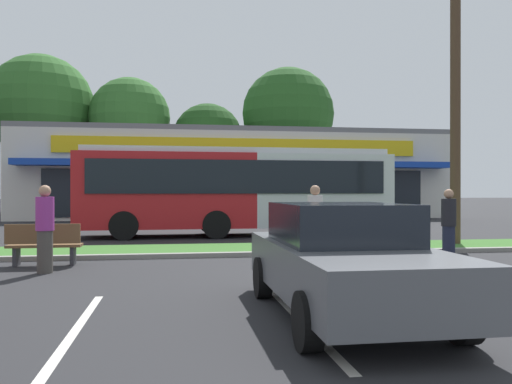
# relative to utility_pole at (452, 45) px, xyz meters

# --- Properties ---
(grass_median) EXTENTS (56.00, 2.20, 0.12)m
(grass_median) POSITION_rel_utility_pole_xyz_m (-4.04, -0.02, -5.98)
(grass_median) COLOR #386B28
(grass_median) RESTS_ON ground_plane
(curb_lip) EXTENTS (56.00, 0.24, 0.12)m
(curb_lip) POSITION_rel_utility_pole_xyz_m (-4.04, -1.24, -5.98)
(curb_lip) COLOR gray
(curb_lip) RESTS_ON ground_plane
(parking_stripe_0) EXTENTS (0.12, 4.80, 0.01)m
(parking_stripe_0) POSITION_rel_utility_pole_xyz_m (-9.36, -8.33, -6.04)
(parking_stripe_0) COLOR silver
(parking_stripe_0) RESTS_ON ground_plane
(parking_stripe_1) EXTENTS (0.12, 4.80, 0.01)m
(parking_stripe_1) POSITION_rel_utility_pole_xyz_m (-6.56, -7.61, -6.04)
(parking_stripe_1) COLOR silver
(parking_stripe_1) RESTS_ON ground_plane
(parking_stripe_2) EXTENTS (0.12, 4.80, 0.01)m
(parking_stripe_2) POSITION_rel_utility_pole_xyz_m (-4.00, -6.44, -6.04)
(parking_stripe_2) COLOR silver
(parking_stripe_2) RESTS_ON ground_plane
(storefront_building) EXTENTS (26.65, 15.08, 5.55)m
(storefront_building) POSITION_rel_utility_pole_xyz_m (-4.27, 22.85, -3.27)
(storefront_building) COLOR beige
(storefront_building) RESTS_ON ground_plane
(tree_left) EXTENTS (8.40, 8.40, 12.70)m
(tree_left) POSITION_rel_utility_pole_xyz_m (-18.82, 30.11, 2.45)
(tree_left) COLOR #473323
(tree_left) RESTS_ON ground_plane
(tree_mid_left) EXTENTS (6.58, 6.58, 10.98)m
(tree_mid_left) POSITION_rel_utility_pole_xyz_m (-11.78, 29.59, 1.63)
(tree_mid_left) COLOR #473323
(tree_mid_left) RESTS_ON ground_plane
(tree_mid) EXTENTS (5.85, 5.85, 9.00)m
(tree_mid) POSITION_rel_utility_pole_xyz_m (-5.40, 29.51, 0.02)
(tree_mid) COLOR #473323
(tree_mid) RESTS_ON ground_plane
(tree_mid_right) EXTENTS (7.91, 7.91, 12.32)m
(tree_mid_right) POSITION_rel_utility_pole_xyz_m (1.55, 29.81, 2.31)
(tree_mid_right) COLOR #473323
(tree_mid_right) RESTS_ON ground_plane
(utility_pole) EXTENTS (3.10, 2.39, 11.37)m
(utility_pole) POSITION_rel_utility_pole_xyz_m (0.00, 0.00, 0.00)
(utility_pole) COLOR #4C3826
(utility_pole) RESTS_ON ground_plane
(city_bus) EXTENTS (11.62, 2.83, 3.25)m
(city_bus) POSITION_rel_utility_pole_xyz_m (-5.86, 5.07, -4.28)
(city_bus) COLOR #AD191E
(city_bus) RESTS_ON ground_plane
(bus_stop_bench) EXTENTS (1.60, 0.45, 0.95)m
(bus_stop_bench) POSITION_rel_utility_pole_xyz_m (-11.06, -2.20, -5.54)
(bus_stop_bench) COLOR brown
(bus_stop_bench) RESTS_ON ground_plane
(car_0) EXTENTS (1.97, 4.54, 1.51)m
(car_0) POSITION_rel_utility_pole_xyz_m (-5.93, -7.77, -5.27)
(car_0) COLOR #515459
(car_0) RESTS_ON ground_plane
(car_4) EXTENTS (4.79, 1.97, 1.44)m
(car_4) POSITION_rel_utility_pole_xyz_m (1.77, 11.91, -5.29)
(car_4) COLOR #515459
(car_4) RESTS_ON ground_plane
(pedestrian_near_bench) EXTENTS (0.36, 0.36, 1.80)m
(pedestrian_near_bench) POSITION_rel_utility_pole_xyz_m (-10.80, -3.27, -5.14)
(pedestrian_near_bench) COLOR #47423D
(pedestrian_near_bench) RESTS_ON ground_plane
(pedestrian_by_pole) EXTENTS (0.35, 0.35, 1.73)m
(pedestrian_by_pole) POSITION_rel_utility_pole_xyz_m (-1.64, -2.78, -5.17)
(pedestrian_by_pole) COLOR #1E2338
(pedestrian_by_pole) RESTS_ON ground_plane
(pedestrian_mid) EXTENTS (0.37, 0.37, 1.82)m
(pedestrian_mid) POSITION_rel_utility_pole_xyz_m (-4.80, -2.20, -5.13)
(pedestrian_mid) COLOR #47423D
(pedestrian_mid) RESTS_ON ground_plane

